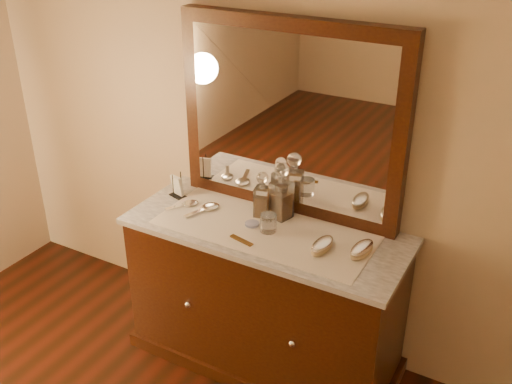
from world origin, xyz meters
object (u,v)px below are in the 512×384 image
(decanter_right, at_px, (281,197))
(hand_mirror_outer, at_px, (187,204))
(dresser_cabinet, at_px, (265,299))
(napkin_rack, at_px, (177,187))
(mirror_frame, at_px, (290,119))
(brush_near, at_px, (322,246))
(comb, at_px, (241,240))
(hand_mirror_inner, at_px, (207,208))
(pin_dish, at_px, (252,224))
(brush_far, at_px, (362,250))
(decanter_left, at_px, (262,199))

(decanter_right, height_order, hand_mirror_outer, decanter_right)
(dresser_cabinet, distance_m, napkin_rack, 0.78)
(mirror_frame, distance_m, brush_near, 0.65)
(comb, height_order, brush_near, brush_near)
(mirror_frame, bearing_deg, hand_mirror_outer, -153.03)
(brush_near, bearing_deg, decanter_right, 149.17)
(comb, relative_size, hand_mirror_inner, 0.60)
(pin_dish, xyz_separation_m, comb, (0.03, -0.16, -0.00))
(hand_mirror_inner, bearing_deg, napkin_rack, 167.13)
(brush_near, bearing_deg, mirror_frame, 137.89)
(pin_dish, bearing_deg, mirror_frame, 74.23)
(brush_far, bearing_deg, decanter_right, 165.35)
(decanter_left, relative_size, brush_far, 1.35)
(brush_far, height_order, hand_mirror_inner, brush_far)
(pin_dish, distance_m, napkin_rack, 0.53)
(mirror_frame, relative_size, hand_mirror_inner, 5.36)
(comb, distance_m, brush_near, 0.39)
(decanter_right, bearing_deg, napkin_rack, -173.85)
(decanter_right, bearing_deg, brush_near, -30.83)
(comb, bearing_deg, hand_mirror_inner, 162.64)
(decanter_right, relative_size, hand_mirror_inner, 1.37)
(napkin_rack, height_order, brush_far, napkin_rack)
(mirror_frame, bearing_deg, decanter_left, -117.90)
(napkin_rack, distance_m, hand_mirror_outer, 0.14)
(brush_far, distance_m, hand_mirror_inner, 0.86)
(decanter_left, height_order, brush_near, decanter_left)
(pin_dish, relative_size, brush_near, 0.41)
(dresser_cabinet, relative_size, hand_mirror_inner, 6.25)
(hand_mirror_outer, bearing_deg, hand_mirror_inner, 7.01)
(comb, relative_size, napkin_rack, 0.96)
(brush_far, relative_size, hand_mirror_outer, 0.99)
(brush_near, bearing_deg, hand_mirror_inner, 174.42)
(comb, height_order, hand_mirror_inner, hand_mirror_inner)
(decanter_left, bearing_deg, dresser_cabinet, -53.13)
(brush_near, height_order, hand_mirror_inner, brush_near)
(pin_dish, height_order, hand_mirror_outer, hand_mirror_outer)
(mirror_frame, relative_size, hand_mirror_outer, 6.51)
(mirror_frame, relative_size, napkin_rack, 8.56)
(dresser_cabinet, xyz_separation_m, decanter_right, (0.02, 0.13, 0.56))
(mirror_frame, bearing_deg, napkin_rack, -163.36)
(napkin_rack, bearing_deg, brush_near, -7.43)
(hand_mirror_inner, bearing_deg, brush_far, -0.57)
(comb, height_order, napkin_rack, napkin_rack)
(brush_far, xyz_separation_m, hand_mirror_outer, (-0.98, -0.01, -0.02))
(hand_mirror_outer, bearing_deg, decanter_left, 13.98)
(decanter_left, bearing_deg, hand_mirror_outer, -166.02)
(pin_dish, xyz_separation_m, hand_mirror_outer, (-0.41, 0.01, 0.00))
(napkin_rack, bearing_deg, dresser_cabinet, -6.58)
(decanter_right, bearing_deg, dresser_cabinet, -97.43)
(hand_mirror_inner, bearing_deg, decanter_right, 17.35)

